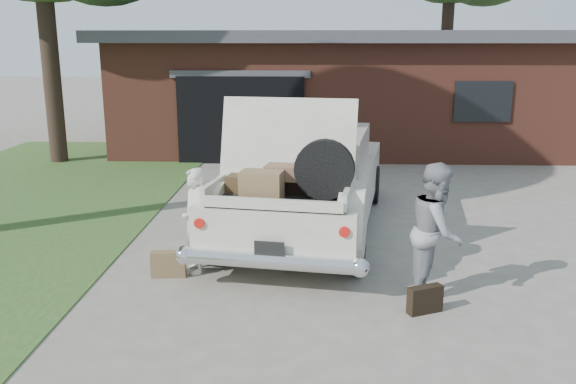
{
  "coord_description": "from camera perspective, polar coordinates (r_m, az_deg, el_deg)",
  "views": [
    {
      "loc": [
        0.33,
        -7.3,
        3.08
      ],
      "look_at": [
        0.0,
        0.6,
        1.1
      ],
      "focal_mm": 38.0,
      "sensor_mm": 36.0,
      "label": 1
    }
  ],
  "objects": [
    {
      "name": "ground",
      "position": [
        7.93,
        -0.18,
        -8.8
      ],
      "size": [
        90.0,
        90.0,
        0.0
      ],
      "primitive_type": "plane",
      "color": "gray",
      "rests_on": "ground"
    },
    {
      "name": "house",
      "position": [
        18.83,
        4.43,
        9.73
      ],
      "size": [
        12.8,
        7.8,
        3.3
      ],
      "color": "brown",
      "rests_on": "ground"
    },
    {
      "name": "sedan",
      "position": [
        10.01,
        1.77,
        1.1
      ],
      "size": [
        3.02,
        5.94,
        2.32
      ],
      "rotation": [
        0.0,
        0.0,
        -0.15
      ],
      "color": "silver",
      "rests_on": "ground"
    },
    {
      "name": "woman_left",
      "position": [
        8.27,
        -8.71,
        -2.68
      ],
      "size": [
        0.49,
        0.61,
        1.44
      ],
      "primitive_type": "imported",
      "rotation": [
        0.0,
        0.0,
        -1.25
      ],
      "color": "beige",
      "rests_on": "ground"
    },
    {
      "name": "woman_right",
      "position": [
        7.57,
        13.76,
        -3.57
      ],
      "size": [
        0.84,
        0.96,
        1.68
      ],
      "primitive_type": "imported",
      "rotation": [
        0.0,
        0.0,
        1.29
      ],
      "color": "gray",
      "rests_on": "ground"
    },
    {
      "name": "suitcase_left",
      "position": [
        8.32,
        -11.13,
        -6.64
      ],
      "size": [
        0.47,
        0.19,
        0.35
      ],
      "primitive_type": "cube",
      "rotation": [
        0.0,
        0.0,
        0.09
      ],
      "color": "brown",
      "rests_on": "ground"
    },
    {
      "name": "suitcase_right",
      "position": [
        7.32,
        12.69,
        -9.79
      ],
      "size": [
        0.44,
        0.29,
        0.32
      ],
      "primitive_type": "cube",
      "rotation": [
        0.0,
        0.0,
        0.42
      ],
      "color": "black",
      "rests_on": "ground"
    }
  ]
}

